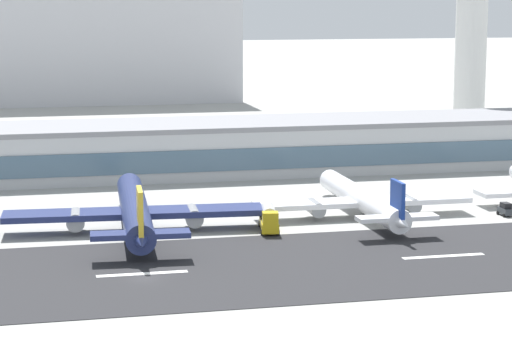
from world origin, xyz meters
name	(u,v)px	position (x,y,z in m)	size (l,w,h in m)	color
ground_plane	(145,279)	(0.00, 0.00, 0.00)	(1400.00, 1400.00, 0.00)	#9E9E99
runway_strip	(143,274)	(0.00, 2.27, 0.04)	(800.00, 36.32, 0.08)	#262628
runway_centreline_dash_4	(142,274)	(-0.14, 2.27, 0.09)	(12.00, 1.20, 0.01)	white
runway_centreline_dash_5	(443,256)	(42.00, 2.27, 0.09)	(12.00, 1.20, 0.01)	white
terminal_building	(196,148)	(19.92, 78.63, 5.27)	(168.73, 22.53, 10.54)	#B7BABC
control_tower	(472,24)	(94.45, 111.30, 29.00)	(13.53, 13.53, 50.06)	silver
distant_hotel_block	(44,33)	(-5.86, 228.51, 23.67)	(130.15, 27.02, 47.34)	#BCBCC1
airliner_gold_tail_gate_1	(135,212)	(1.72, 26.91, 3.22)	(40.44, 48.37, 10.10)	navy
airliner_navy_tail_gate_2	(364,201)	(39.52, 29.33, 2.81)	(36.33, 42.28, 8.83)	white
service_baggage_tug_1	(506,210)	(62.87, 25.75, 1.05)	(1.92, 3.22, 2.20)	#2D3338
service_fuel_truck_2	(269,218)	(22.02, 23.42, 2.03)	(4.01, 8.82, 3.95)	gold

